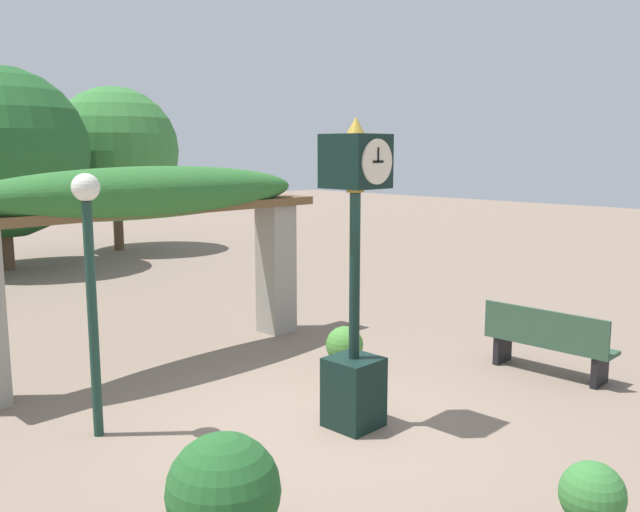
{
  "coord_description": "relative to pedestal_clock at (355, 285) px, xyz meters",
  "views": [
    {
      "loc": [
        -4.89,
        -4.81,
        2.93
      ],
      "look_at": [
        0.28,
        0.22,
        1.79
      ],
      "focal_mm": 38.0,
      "sensor_mm": 36.0,
      "label": 1
    }
  ],
  "objects": [
    {
      "name": "potted_plant_far_left",
      "position": [
        -0.48,
        -2.75,
        -1.15
      ],
      "size": [
        0.48,
        0.48,
        0.68
      ],
      "color": "#B26B4C",
      "rests_on": "ground"
    },
    {
      "name": "park_bench",
      "position": [
        3.01,
        -0.71,
        -1.09
      ],
      "size": [
        0.42,
        1.68,
        0.89
      ],
      "rotation": [
        0.0,
        0.0,
        1.57
      ],
      "color": "#2D4C38",
      "rests_on": "ground"
    },
    {
      "name": "pergola",
      "position": [
        -0.28,
        3.42,
        0.57
      ],
      "size": [
        5.6,
        1.07,
        2.7
      ],
      "color": "gray",
      "rests_on": "ground"
    },
    {
      "name": "potted_plant_near_right",
      "position": [
        1.08,
        1.11,
        -1.19
      ],
      "size": [
        0.48,
        0.48,
        0.68
      ],
      "color": "gray",
      "rests_on": "ground"
    },
    {
      "name": "ground_plane",
      "position": [
        -0.28,
        0.28,
        -1.53
      ],
      "size": [
        60.0,
        60.0,
        0.0
      ],
      "primitive_type": "plane",
      "color": "#7F6B5B"
    },
    {
      "name": "potted_plant_near_left",
      "position": [
        -2.47,
        -0.96,
        -1.0
      ],
      "size": [
        0.82,
        0.82,
        0.97
      ],
      "color": "gray",
      "rests_on": "ground"
    },
    {
      "name": "pedestal_clock",
      "position": [
        0.0,
        0.0,
        0.0
      ],
      "size": [
        0.54,
        0.59,
        3.25
      ],
      "color": "black",
      "rests_on": "ground"
    },
    {
      "name": "lamp_post",
      "position": [
        -2.02,
        1.73,
        0.31
      ],
      "size": [
        0.28,
        0.28,
        2.7
      ],
      "color": "#19382D",
      "rests_on": "ground"
    }
  ]
}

